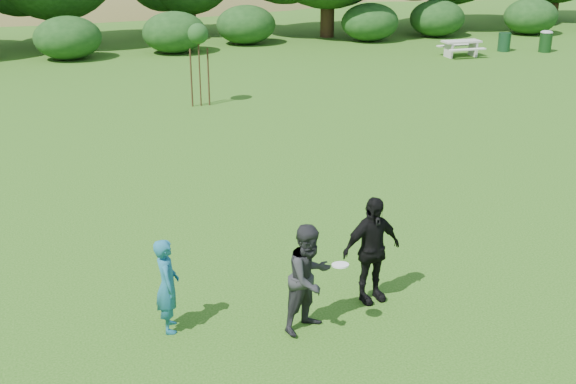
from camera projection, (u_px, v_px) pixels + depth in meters
name	position (u px, v px, depth m)	size (l,w,h in m)	color
ground	(341.00, 315.00, 12.01)	(120.00, 120.00, 0.00)	#19470C
player_teal	(167.00, 285.00, 11.34)	(0.57, 0.38, 1.57)	#1B5F7B
player_grey	(309.00, 278.00, 11.32)	(0.88, 0.68, 1.80)	#262629
player_black	(371.00, 250.00, 12.17)	(1.11, 0.46, 1.90)	black
trash_can_near	(504.00, 42.00, 35.34)	(0.60, 0.60, 0.90)	#163E22
frisbee	(340.00, 265.00, 11.11)	(0.27, 0.27, 0.05)	white
sapling	(198.00, 36.00, 24.42)	(0.70, 0.70, 2.85)	#382415
picnic_table	(461.00, 46.00, 33.91)	(1.80, 1.48, 0.76)	#B3B2A5
trash_can_lidded	(546.00, 41.00, 35.11)	(0.60, 0.60, 1.05)	#153917
hillside	(102.00, 98.00, 77.20)	(150.00, 72.00, 52.00)	olive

